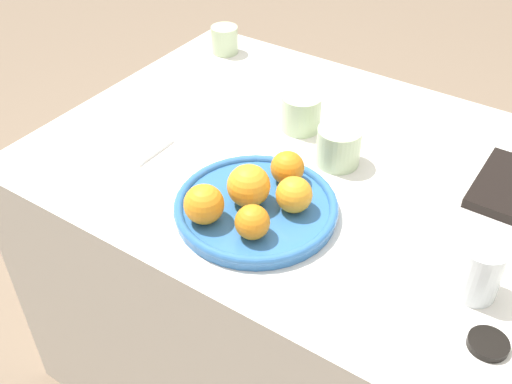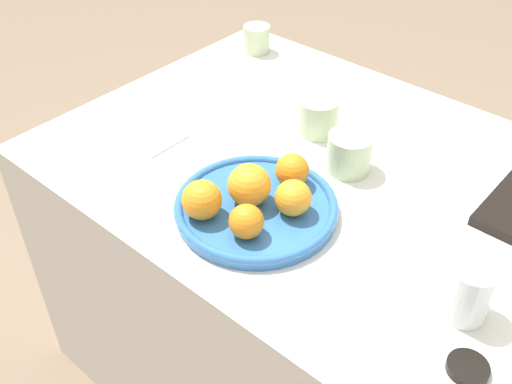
% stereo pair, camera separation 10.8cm
% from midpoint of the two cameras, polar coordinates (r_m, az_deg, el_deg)
% --- Properties ---
extents(ground_plane, '(12.00, 12.00, 0.00)m').
position_cam_midpoint_polar(ground_plane, '(1.73, 4.95, -17.55)').
color(ground_plane, '#7A6651').
extents(table, '(1.32, 0.83, 0.71)m').
position_cam_midpoint_polar(table, '(1.45, 5.72, -9.75)').
color(table, silver).
rests_on(table, ground_plane).
extents(fruit_platter, '(0.30, 0.30, 0.03)m').
position_cam_midpoint_polar(fruit_platter, '(1.10, -2.80, -1.56)').
color(fruit_platter, '#336BAD').
rests_on(fruit_platter, table).
extents(orange_0, '(0.08, 0.08, 0.08)m').
position_cam_midpoint_polar(orange_0, '(1.08, -3.57, 0.49)').
color(orange_0, orange).
rests_on(orange_0, fruit_platter).
extents(orange_1, '(0.07, 0.07, 0.07)m').
position_cam_midpoint_polar(orange_1, '(1.05, -7.92, -1.28)').
color(orange_1, orange).
rests_on(orange_1, fruit_platter).
extents(orange_2, '(0.06, 0.06, 0.06)m').
position_cam_midpoint_polar(orange_2, '(1.13, 0.29, 2.22)').
color(orange_2, orange).
rests_on(orange_2, fruit_platter).
extents(orange_3, '(0.07, 0.07, 0.07)m').
position_cam_midpoint_polar(orange_3, '(1.07, 0.77, -0.37)').
color(orange_3, orange).
rests_on(orange_3, fruit_platter).
extents(orange_4, '(0.06, 0.06, 0.06)m').
position_cam_midpoint_polar(orange_4, '(1.02, -3.39, -3.01)').
color(orange_4, orange).
rests_on(orange_4, fruit_platter).
extents(water_glass, '(0.07, 0.07, 0.10)m').
position_cam_midpoint_polar(water_glass, '(0.98, 17.55, -7.28)').
color(water_glass, silver).
rests_on(water_glass, table).
extents(cup_0, '(0.07, 0.07, 0.07)m').
position_cam_midpoint_polar(cup_0, '(1.66, -4.93, 14.20)').
color(cup_0, '#B7CC9E').
rests_on(cup_0, table).
extents(cup_1, '(0.09, 0.09, 0.08)m').
position_cam_midpoint_polar(cup_1, '(1.21, 5.36, 4.26)').
color(cup_1, '#B7CC9E').
rests_on(cup_1, table).
extents(cup_3, '(0.09, 0.09, 0.08)m').
position_cam_midpoint_polar(cup_3, '(1.32, 1.97, 7.49)').
color(cup_3, '#B7CC9E').
rests_on(cup_3, table).
extents(napkin, '(0.11, 0.11, 0.01)m').
position_cam_midpoint_polar(napkin, '(1.31, -13.51, 4.35)').
color(napkin, white).
rests_on(napkin, table).
extents(soy_dish, '(0.06, 0.06, 0.01)m').
position_cam_midpoint_polar(soy_dish, '(0.94, 18.16, -13.74)').
color(soy_dish, black).
rests_on(soy_dish, table).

